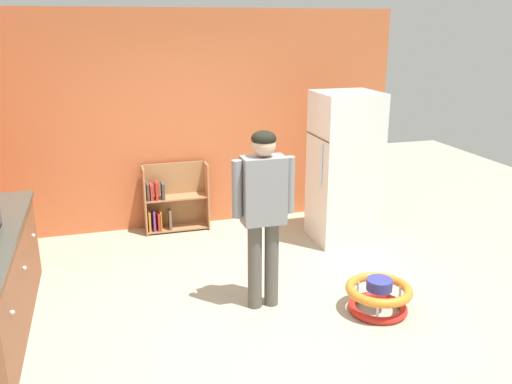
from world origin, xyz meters
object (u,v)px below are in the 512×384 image
at_px(refrigerator, 344,168).
at_px(baby_walker, 378,296).
at_px(bookshelf, 171,202).
at_px(standing_person, 263,204).

bearing_deg(refrigerator, baby_walker, -103.79).
height_order(bookshelf, baby_walker, bookshelf).
relative_size(standing_person, baby_walker, 2.74).
bearing_deg(baby_walker, refrigerator, 76.21).
bearing_deg(standing_person, baby_walker, -22.46).
relative_size(bookshelf, baby_walker, 1.41).
bearing_deg(refrigerator, standing_person, -136.83).
distance_m(standing_person, baby_walker, 1.35).
height_order(refrigerator, bookshelf, refrigerator).
xyz_separation_m(refrigerator, standing_person, (-1.39, -1.31, 0.11)).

